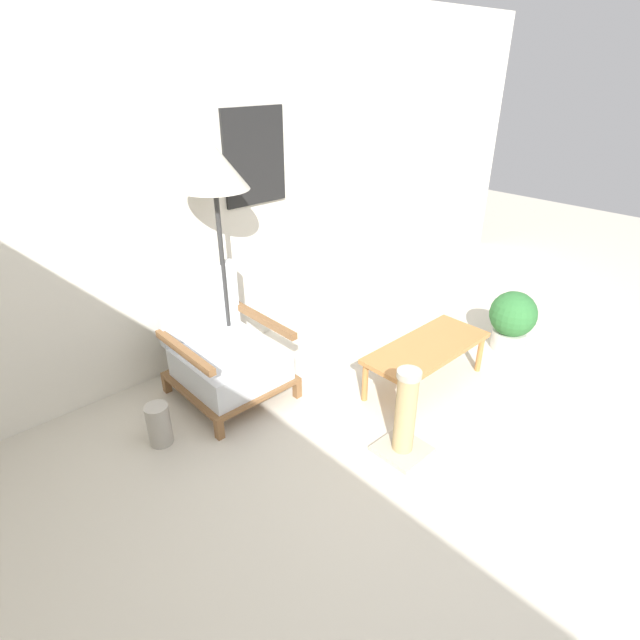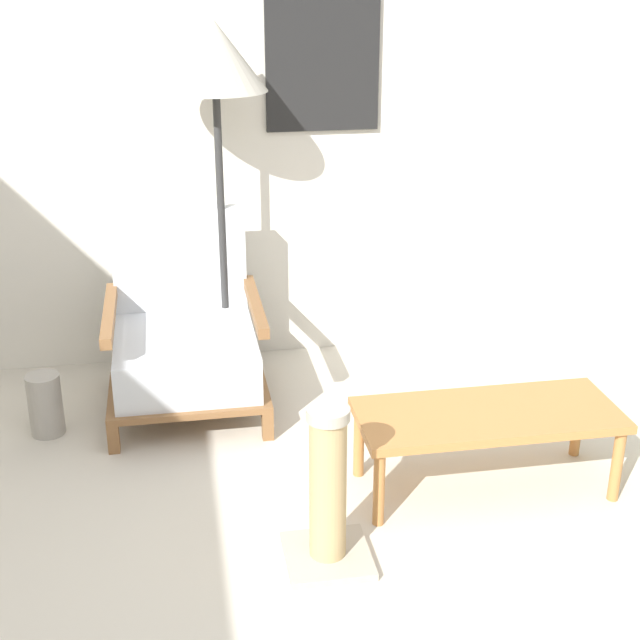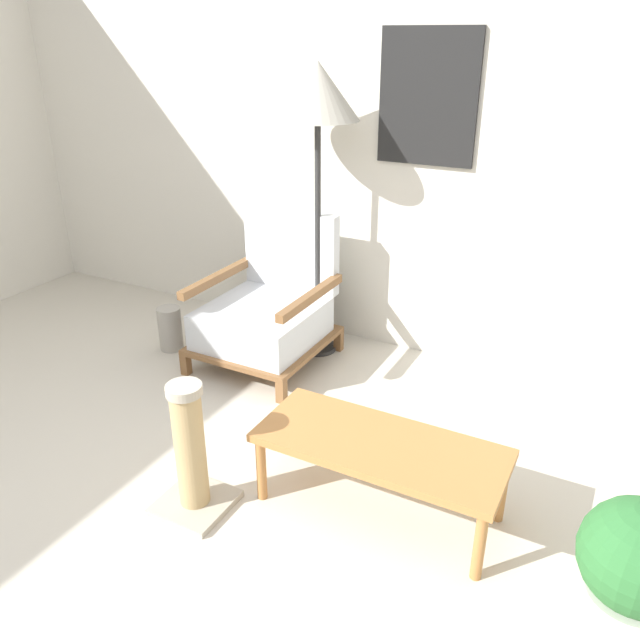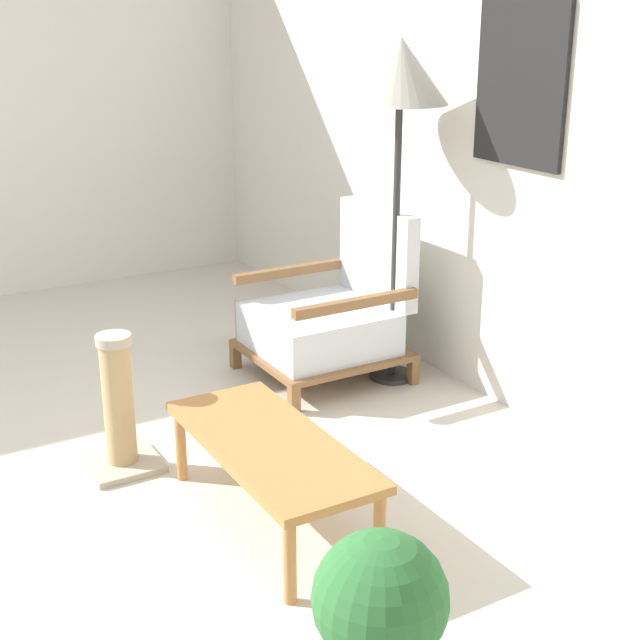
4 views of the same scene
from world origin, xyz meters
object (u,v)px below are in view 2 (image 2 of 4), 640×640
coffee_table (487,420)px  floor_lamp (215,67)px  armchair (185,340)px  scratching_post (328,498)px  vase (45,404)px

coffee_table → floor_lamp: bearing=127.9°
armchair → scratching_post: 1.38m
floor_lamp → coffee_table: floor_lamp is taller
floor_lamp → coffee_table: 1.96m
armchair → scratching_post: (0.44, -1.30, -0.07)m
coffee_table → scratching_post: (-0.70, -0.36, -0.05)m
coffee_table → scratching_post: bearing=-153.1°
armchair → scratching_post: size_ratio=1.46×
floor_lamp → coffee_table: (0.94, -1.20, -1.23)m
coffee_table → vase: 1.94m
armchair → vase: (-0.63, -0.18, -0.19)m
vase → scratching_post: bearing=-46.1°
floor_lamp → scratching_post: size_ratio=2.88×
armchair → floor_lamp: floor_lamp is taller
vase → scratching_post: size_ratio=0.47×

